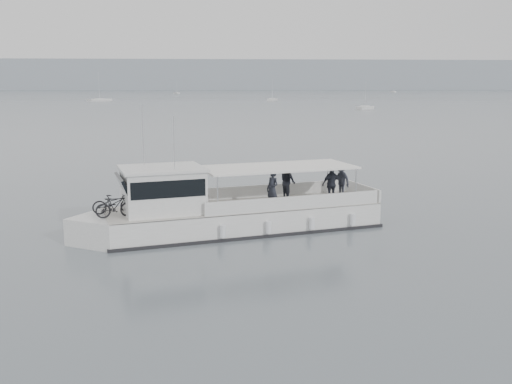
{
  "coord_description": "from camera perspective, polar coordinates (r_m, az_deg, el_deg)",
  "views": [
    {
      "loc": [
        -4.26,
        -20.22,
        6.01
      ],
      "look_at": [
        -2.51,
        2.82,
        1.6
      ],
      "focal_mm": 40.0,
      "sensor_mm": 36.0,
      "label": 1
    }
  ],
  "objects": [
    {
      "name": "ground",
      "position": [
        21.52,
        7.28,
        -5.5
      ],
      "size": [
        1400.0,
        1400.0,
        0.0
      ],
      "primitive_type": "plane",
      "color": "#535D62",
      "rests_on": "ground"
    },
    {
      "name": "headland",
      "position": [
        580.29,
        -4.01,
        11.56
      ],
      "size": [
        1400.0,
        90.0,
        28.0
      ],
      "primitive_type": "cube",
      "color": "#939EA8",
      "rests_on": "ground"
    },
    {
      "name": "tour_boat",
      "position": [
        23.32,
        -3.82,
        -1.92
      ],
      "size": [
        12.78,
        6.01,
        5.37
      ],
      "rotation": [
        0.0,
        0.0,
        0.27
      ],
      "color": "white",
      "rests_on": "ground"
    },
    {
      "name": "moored_fleet",
      "position": [
        234.84,
        -0.66,
        9.42
      ],
      "size": [
        376.23,
        266.03,
        10.39
      ],
      "color": "white",
      "rests_on": "ground"
    }
  ]
}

